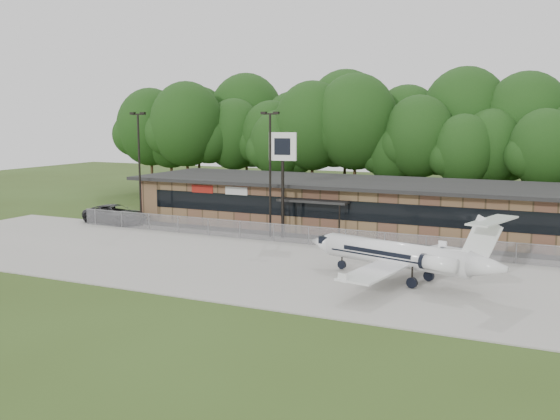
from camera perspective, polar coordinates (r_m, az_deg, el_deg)
The scene contains 11 objects.
ground at distance 34.60m, azimuth -5.45°, elevation -7.97°, with size 160.00×160.00×0.00m, color #334418.
apron at distance 41.44m, azimuth 0.18°, elevation -5.11°, with size 64.00×18.00×0.08m, color #9E9B93.
parking_lot at distance 51.87m, azimuth 5.54°, elevation -2.40°, with size 50.00×9.00×0.06m, color #383835.
terminal at distance 55.67m, azimuth 7.10°, elevation 0.56°, with size 41.00×11.65×4.30m.
fence at distance 47.58m, azimuth 3.74°, elevation -2.45°, with size 46.00×0.04×1.52m.
treeline at distance 72.59m, azimuth 11.63°, elevation 6.49°, with size 72.00×12.00×15.00m, color #143310, non-canonical shape.
light_pole_left at distance 57.14m, azimuth -12.75°, elevation 4.45°, with size 1.55×0.30×10.23m.
light_pole_mid at distance 50.25m, azimuth -0.91°, elevation 4.13°, with size 1.55×0.30×10.23m.
business_jet at distance 37.80m, azimuth 11.19°, elevation -4.17°, with size 13.23×11.88×4.48m.
suv at distance 59.73m, azimuth -14.83°, elevation -0.39°, with size 2.91×6.31×1.75m, color #2E2E30.
pole_sign at distance 50.06m, azimuth 0.25°, elevation 4.80°, with size 2.26×0.59×8.60m.
Camera 1 is at (16.95, -28.54, 9.76)m, focal length 40.00 mm.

